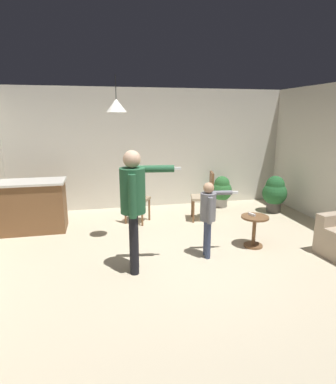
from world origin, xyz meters
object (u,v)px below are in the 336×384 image
Objects in this scene: person_adult at (134,198)px; dining_chair_by_counter at (136,197)px; side_table_by_couch at (254,228)px; potted_plant_by_wall at (275,192)px; kitchen_counter at (31,206)px; potted_plant_corner at (222,190)px; dining_chair_near_wall at (206,194)px; spare_remote_on_table at (252,214)px; person_child at (209,211)px.

person_adult is 1.67× the size of dining_chair_by_counter.
potted_plant_by_wall is at bearing 51.05° from side_table_by_couch.
potted_plant_corner is (4.04, 0.76, -0.08)m from kitchen_counter.
potted_plant_corner is (0.69, 0.83, -0.14)m from dining_chair_near_wall.
dining_chair_near_wall is at bearing 101.90° from spare_remote_on_table.
person_adult is (-1.99, -0.41, 0.71)m from side_table_by_couch.
dining_chair_by_counter is 2.24m from potted_plant_corner.
person_adult reaches higher than potted_plant_by_wall.
spare_remote_on_table is at bearing 113.48° from person_child.
potted_plant_corner is at bearing 10.67° from kitchen_counter.
dining_chair_near_wall is at bearing 169.38° from person_child.
potted_plant_corner is 5.63× the size of spare_remote_on_table.
dining_chair_by_counter reaches higher than kitchen_counter.
person_child is (-0.87, -0.20, 0.39)m from side_table_by_couch.
person_adult is 2.55m from dining_chair_near_wall.
person_child reaches higher than dining_chair_by_counter.
dining_chair_near_wall is (0.53, 1.67, -0.17)m from person_child.
kitchen_counter is 3.94m from spare_remote_on_table.
person_adult is (1.69, -1.95, 0.56)m from kitchen_counter.
potted_plant_by_wall is (3.33, 2.07, -0.59)m from person_adult.
potted_plant_by_wall is at bearing 137.18° from person_child.
person_child is at bearing -32.04° from dining_chair_by_counter.
person_adult is 12.88× the size of spare_remote_on_table.
dining_chair_by_counter reaches higher than potted_plant_corner.
potted_plant_by_wall is 6.28× the size of spare_remote_on_table.
potted_plant_by_wall is (3.09, 0.10, -0.10)m from dining_chair_by_counter.
side_table_by_couch is 0.22m from spare_remote_on_table.
person_child is 1.58× the size of potted_plant_corner.
dining_chair_by_counter is (1.93, 0.02, 0.07)m from kitchen_counter.
kitchen_counter is at bearing 101.11° from dining_chair_near_wall.
kitchen_counter is at bearing 157.70° from spare_remote_on_table.
dining_chair_near_wall is 1.09m from potted_plant_corner.
spare_remote_on_table is (3.65, -1.50, 0.06)m from kitchen_counter.
person_child reaches higher than spare_remote_on_table.
dining_chair_near_wall is (1.42, -0.09, 0.00)m from dining_chair_by_counter.
side_table_by_couch is at bearing -10.45° from dining_chair_by_counter.
potted_plant_corner is (1.22, 2.50, -0.32)m from person_child.
dining_chair_by_counter is 1.37× the size of potted_plant_corner.
person_child is 8.91× the size of spare_remote_on_table.
dining_chair_by_counter is (0.24, 1.97, -0.49)m from person_adult.
person_child is at bearing -167.07° from side_table_by_couch.
potted_plant_by_wall is (0.99, -0.64, 0.05)m from potted_plant_corner.
spare_remote_on_table reaches higher than side_table_by_couch.
person_adult is 3.64m from potted_plant_corner.
dining_chair_near_wall is at bearing 146.09° from person_adult.
potted_plant_corner is at bearing 80.22° from spare_remote_on_table.
person_child reaches higher than dining_chair_near_wall.
dining_chair_near_wall is 1.69m from potted_plant_by_wall.
dining_chair_by_counter is at bearing 0.53° from kitchen_counter.
potted_plant_corner is at bearing 161.06° from person_child.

